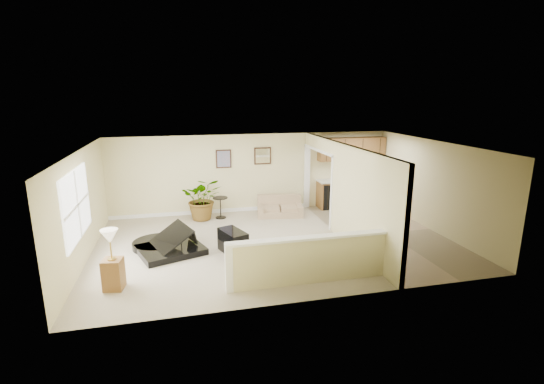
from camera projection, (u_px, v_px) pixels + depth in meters
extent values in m
plane|color=#BBB091|center=(276.00, 243.00, 10.15)|extent=(9.00, 9.00, 0.00)
cube|color=beige|center=(253.00, 173.00, 12.68)|extent=(9.00, 0.04, 2.50)
cube|color=beige|center=(317.00, 237.00, 7.02)|extent=(9.00, 0.04, 2.50)
cube|color=beige|center=(82.00, 207.00, 8.83)|extent=(0.04, 6.00, 2.50)
cube|color=beige|center=(434.00, 186.00, 10.87)|extent=(0.04, 6.00, 2.50)
cube|color=white|center=(276.00, 146.00, 9.55)|extent=(9.00, 6.00, 0.04)
cube|color=tan|center=(386.00, 233.00, 10.86)|extent=(2.70, 6.00, 0.01)
cube|color=beige|center=(364.00, 204.00, 9.12)|extent=(0.12, 3.60, 2.50)
cube|color=beige|center=(320.00, 143.00, 11.68)|extent=(0.12, 2.35, 0.40)
cube|color=beige|center=(311.00, 261.00, 7.90)|extent=(3.30, 0.12, 0.95)
cube|color=white|center=(311.00, 238.00, 7.78)|extent=(3.40, 0.22, 0.05)
cube|color=white|center=(229.00, 268.00, 7.52)|extent=(0.14, 0.14, 1.00)
cube|color=white|center=(76.00, 205.00, 8.32)|extent=(0.05, 2.15, 1.45)
cube|color=#331D12|center=(224.00, 159.00, 12.32)|extent=(0.48, 0.03, 0.58)
cube|color=#996183|center=(224.00, 159.00, 12.30)|extent=(0.40, 0.01, 0.50)
cube|color=#331D12|center=(263.00, 156.00, 12.59)|extent=(0.55, 0.03, 0.55)
cube|color=silver|center=(263.00, 156.00, 12.57)|extent=(0.46, 0.01, 0.46)
cube|color=brown|center=(351.00, 193.00, 13.34)|extent=(2.30, 0.60, 0.90)
cube|color=beige|center=(352.00, 180.00, 13.22)|extent=(2.36, 0.65, 0.04)
cube|color=black|center=(329.00, 195.00, 13.16)|extent=(0.60, 0.60, 0.84)
cube|color=brown|center=(352.00, 149.00, 13.09)|extent=(2.30, 0.35, 0.75)
cube|color=black|center=(169.00, 223.00, 9.33)|extent=(1.77, 1.65, 0.30)
cylinder|color=black|center=(163.00, 216.00, 9.81)|extent=(1.23, 1.23, 0.30)
cube|color=white|center=(205.00, 222.00, 9.53)|extent=(0.54, 1.01, 0.02)
cube|color=black|center=(164.00, 211.00, 9.33)|extent=(1.45, 1.45, 0.67)
cube|color=black|center=(233.00, 242.00, 9.45)|extent=(0.69, 0.93, 0.56)
cube|color=tan|center=(280.00, 209.00, 12.38)|extent=(1.51, 1.01, 0.39)
cube|color=tan|center=(278.00, 195.00, 12.57)|extent=(1.40, 0.42, 0.41)
cube|color=tan|center=(261.00, 202.00, 12.18)|extent=(0.30, 0.81, 0.15)
cube|color=tan|center=(299.00, 200.00, 12.46)|extent=(0.30, 0.81, 0.15)
cylinder|color=black|center=(221.00, 217.00, 12.17)|extent=(0.33, 0.33, 0.03)
cylinder|color=black|center=(221.00, 208.00, 12.09)|extent=(0.03, 0.03, 0.63)
cylinder|color=black|center=(220.00, 198.00, 12.02)|extent=(0.45, 0.45, 0.03)
cylinder|color=black|center=(204.00, 215.00, 12.02)|extent=(0.37, 0.37, 0.26)
imported|color=#154619|center=(203.00, 199.00, 11.89)|extent=(1.27, 1.13, 1.31)
cylinder|color=black|center=(292.00, 209.00, 12.76)|extent=(0.25, 0.25, 0.17)
imported|color=#154619|center=(292.00, 205.00, 12.72)|extent=(0.29, 0.29, 0.48)
cube|color=brown|center=(113.00, 274.00, 7.69)|extent=(0.42, 0.42, 0.62)
cylinder|color=#BA953E|center=(112.00, 259.00, 7.61)|extent=(0.16, 0.16, 0.02)
cylinder|color=#BA953E|center=(111.00, 249.00, 7.56)|extent=(0.03, 0.03, 0.41)
cone|color=beige|center=(109.00, 236.00, 7.50)|extent=(0.33, 0.33, 0.27)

